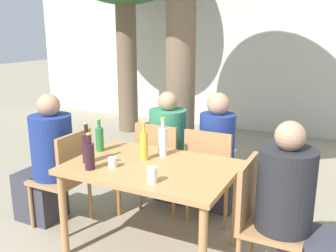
# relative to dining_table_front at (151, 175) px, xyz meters

# --- Properties ---
(ground_plane) EXTENTS (30.00, 30.00, 0.00)m
(ground_plane) POSITION_rel_dining_table_front_xyz_m (0.00, 0.00, -0.67)
(ground_plane) COLOR gray
(cafe_building_wall) EXTENTS (10.00, 0.08, 2.80)m
(cafe_building_wall) POSITION_rel_dining_table_front_xyz_m (0.00, 4.17, 0.73)
(cafe_building_wall) COLOR beige
(cafe_building_wall) RESTS_ON ground_plane
(dining_table_front) EXTENTS (1.31, 0.89, 0.76)m
(dining_table_front) POSITION_rel_dining_table_front_xyz_m (0.00, 0.00, 0.00)
(dining_table_front) COLOR #B27F4C
(dining_table_front) RESTS_ON ground_plane
(patio_chair_0) EXTENTS (0.44, 0.44, 0.92)m
(patio_chair_0) POSITION_rel_dining_table_front_xyz_m (-0.89, 0.00, -0.14)
(patio_chair_0) COLOR #A87A4C
(patio_chair_0) RESTS_ON ground_plane
(patio_chair_1) EXTENTS (0.44, 0.44, 0.92)m
(patio_chair_1) POSITION_rel_dining_table_front_xyz_m (0.89, 0.00, -0.14)
(patio_chair_1) COLOR #A87A4C
(patio_chair_1) RESTS_ON ground_plane
(patio_chair_2) EXTENTS (0.44, 0.44, 0.92)m
(patio_chair_2) POSITION_rel_dining_table_front_xyz_m (-0.26, 0.68, -0.14)
(patio_chair_2) COLOR #A87A4C
(patio_chair_2) RESTS_ON ground_plane
(patio_chair_3) EXTENTS (0.44, 0.44, 0.92)m
(patio_chair_3) POSITION_rel_dining_table_front_xyz_m (0.26, 0.68, -0.14)
(patio_chair_3) COLOR #A87A4C
(patio_chair_3) RESTS_ON ground_plane
(person_seated_0) EXTENTS (0.59, 0.38, 1.25)m
(person_seated_0) POSITION_rel_dining_table_front_xyz_m (-1.12, -0.00, -0.10)
(person_seated_0) COLOR #383842
(person_seated_0) RESTS_ON ground_plane
(person_seated_1) EXTENTS (0.59, 0.39, 1.23)m
(person_seated_1) POSITION_rel_dining_table_front_xyz_m (1.12, -0.00, -0.11)
(person_seated_1) COLOR #383842
(person_seated_1) RESTS_ON ground_plane
(person_seated_2) EXTENTS (0.38, 0.59, 1.21)m
(person_seated_2) POSITION_rel_dining_table_front_xyz_m (-0.26, 0.91, -0.12)
(person_seated_2) COLOR #383842
(person_seated_2) RESTS_ON ground_plane
(person_seated_3) EXTENTS (0.34, 0.57, 1.23)m
(person_seated_3) POSITION_rel_dining_table_front_xyz_m (0.26, 0.91, -0.12)
(person_seated_3) COLOR #383842
(person_seated_3) RESTS_ON ground_plane
(water_bottle_0) EXTENTS (0.07, 0.07, 0.33)m
(water_bottle_0) POSITION_rel_dining_table_front_xyz_m (-0.02, 0.25, 0.22)
(water_bottle_0) COLOR silver
(water_bottle_0) RESTS_ON dining_table_front
(wine_bottle_1) EXTENTS (0.08, 0.08, 0.29)m
(wine_bottle_1) POSITION_rel_dining_table_front_xyz_m (-0.38, -0.29, 0.20)
(wine_bottle_1) COLOR #331923
(wine_bottle_1) RESTS_ON dining_table_front
(wine_bottle_2) EXTENTS (0.08, 0.08, 0.33)m
(wine_bottle_2) POSITION_rel_dining_table_front_xyz_m (-0.49, -0.17, 0.22)
(wine_bottle_2) COLOR #331923
(wine_bottle_2) RESTS_ON dining_table_front
(green_bottle_3) EXTENTS (0.07, 0.07, 0.30)m
(green_bottle_3) POSITION_rel_dining_table_front_xyz_m (-0.58, 0.11, 0.20)
(green_bottle_3) COLOR #287A38
(green_bottle_3) RESTS_ON dining_table_front
(oil_cruet_4) EXTENTS (0.07, 0.07, 0.32)m
(oil_cruet_4) POSITION_rel_dining_table_front_xyz_m (-0.11, 0.08, 0.21)
(oil_cruet_4) COLOR gold
(oil_cruet_4) RESTS_ON dining_table_front
(drinking_glass_0) EXTENTS (0.07, 0.07, 0.08)m
(drinking_glass_0) POSITION_rel_dining_table_front_xyz_m (-0.25, -0.18, 0.13)
(drinking_glass_0) COLOR silver
(drinking_glass_0) RESTS_ON dining_table_front
(drinking_glass_1) EXTENTS (0.07, 0.07, 0.12)m
(drinking_glass_1) POSITION_rel_dining_table_front_xyz_m (0.18, -0.31, 0.15)
(drinking_glass_1) COLOR silver
(drinking_glass_1) RESTS_ON dining_table_front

